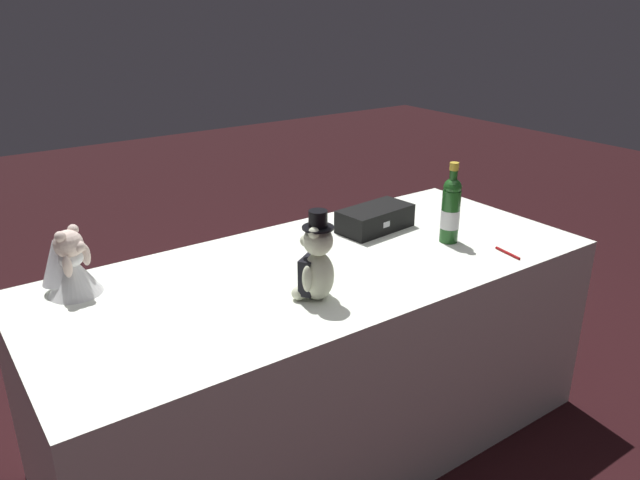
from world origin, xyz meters
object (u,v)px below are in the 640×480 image
Objects in this scene: champagne_bottle at (451,209)px; gift_case_black at (375,219)px; teddy_bear_bride at (68,265)px; signing_pen at (507,252)px; teddy_bear_groom at (316,263)px.

gift_case_black is (-0.15, 0.28, -0.09)m from champagne_bottle.
signing_pen is at bearing -23.23° from teddy_bear_bride.
teddy_bear_bride is 1.73× the size of signing_pen.
teddy_bear_groom is 0.83m from signing_pen.
teddy_bear_groom is at bearing -171.82° from champagne_bottle.
teddy_bear_groom is 0.69m from gift_case_black.
gift_case_black is (0.57, 0.38, -0.08)m from teddy_bear_groom.
teddy_bear_groom is 0.93× the size of champagne_bottle.
teddy_bear_groom is 1.32× the size of teddy_bear_bride.
teddy_bear_groom is 0.91× the size of gift_case_black.
teddy_bear_bride is (-0.64, 0.51, -0.03)m from teddy_bear_groom.
signing_pen is at bearing -68.06° from champagne_bottle.
teddy_bear_groom reaches higher than teddy_bear_bride.
champagne_bottle reaches higher than gift_case_black.
gift_case_black reaches higher than signing_pen.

